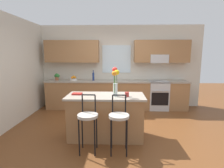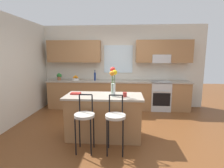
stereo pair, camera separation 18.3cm
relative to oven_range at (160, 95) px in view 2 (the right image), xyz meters
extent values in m
plane|color=brown|center=(-1.35, -1.68, -0.46)|extent=(14.00, 14.00, 0.00)
cube|color=beige|center=(-3.91, -1.38, 0.89)|extent=(0.12, 4.60, 2.70)
cube|color=beige|center=(-1.35, 0.38, 0.89)|extent=(5.60, 0.12, 2.70)
cube|color=#996B42|center=(-2.78, 0.15, 1.39)|extent=(1.73, 0.34, 0.70)
cube|color=#996B42|center=(0.09, 0.15, 1.39)|extent=(1.73, 0.34, 0.70)
cube|color=silver|center=(-1.35, 0.31, 1.14)|extent=(0.94, 0.03, 0.90)
cube|color=#B7BABC|center=(0.00, 0.12, 1.16)|extent=(0.56, 0.36, 0.26)
cube|color=#996B42|center=(-1.35, 0.02, -0.02)|extent=(4.50, 0.60, 0.88)
cube|color=#9E9384|center=(-1.35, 0.02, 0.44)|extent=(4.56, 0.64, 0.04)
cube|color=#B7BABC|center=(-1.45, 0.02, 0.39)|extent=(0.54, 0.38, 0.11)
cylinder|color=#B7BABC|center=(-1.45, 0.18, 0.57)|extent=(0.02, 0.02, 0.22)
cylinder|color=#B7BABC|center=(-1.45, 0.12, 0.68)|extent=(0.02, 0.12, 0.02)
cube|color=#B7BABC|center=(0.00, 0.00, 0.00)|extent=(0.60, 0.60, 0.92)
cube|color=black|center=(0.00, -0.29, -0.06)|extent=(0.52, 0.02, 0.40)
cylinder|color=#B7BABC|center=(0.00, -0.33, 0.20)|extent=(0.50, 0.02, 0.02)
cube|color=#996B42|center=(-1.55, -2.05, -0.02)|extent=(1.51, 0.63, 0.88)
cube|color=#9E9384|center=(-1.55, -2.05, 0.44)|extent=(1.59, 0.71, 0.04)
cylinder|color=black|center=(-1.96, -2.76, -0.13)|extent=(0.02, 0.02, 0.66)
cylinder|color=black|center=(-1.69, -2.76, -0.13)|extent=(0.02, 0.02, 0.66)
cylinder|color=black|center=(-1.96, -2.49, -0.13)|extent=(0.02, 0.02, 0.66)
cylinder|color=black|center=(-1.69, -2.49, -0.13)|extent=(0.02, 0.02, 0.66)
cylinder|color=#B2ADA3|center=(-1.82, -2.63, 0.23)|extent=(0.36, 0.36, 0.05)
cylinder|color=black|center=(-1.94, -2.49, 0.41)|extent=(0.02, 0.02, 0.32)
cylinder|color=black|center=(-1.71, -2.49, 0.41)|extent=(0.02, 0.02, 0.32)
cylinder|color=black|center=(-1.82, -2.49, 0.57)|extent=(0.23, 0.02, 0.02)
cylinder|color=black|center=(-1.41, -2.76, -0.13)|extent=(0.02, 0.02, 0.66)
cylinder|color=black|center=(-1.14, -2.76, -0.13)|extent=(0.02, 0.02, 0.66)
cylinder|color=black|center=(-1.41, -2.49, -0.13)|extent=(0.02, 0.02, 0.66)
cylinder|color=black|center=(-1.14, -2.49, -0.13)|extent=(0.02, 0.02, 0.66)
cylinder|color=#B2ADA3|center=(-1.27, -2.63, 0.23)|extent=(0.36, 0.36, 0.05)
cylinder|color=black|center=(-1.39, -2.49, 0.41)|extent=(0.02, 0.02, 0.32)
cylinder|color=black|center=(-1.16, -2.49, 0.41)|extent=(0.02, 0.02, 0.32)
cylinder|color=black|center=(-1.27, -2.49, 0.57)|extent=(0.23, 0.02, 0.02)
cylinder|color=silver|center=(-1.35, -2.12, 0.59)|extent=(0.09, 0.09, 0.26)
cylinder|color=#3D722D|center=(-1.32, -2.12, 0.74)|extent=(0.01, 0.01, 0.40)
sphere|color=yellow|center=(-1.32, -2.12, 0.94)|extent=(0.10, 0.10, 0.10)
cylinder|color=#3D722D|center=(-1.36, -2.09, 0.77)|extent=(0.01, 0.01, 0.45)
sphere|color=red|center=(-1.36, -2.09, 0.99)|extent=(0.11, 0.11, 0.11)
cylinder|color=#3D722D|center=(-1.37, -2.17, 0.73)|extent=(0.01, 0.01, 0.39)
sphere|color=orange|center=(-1.37, -2.17, 0.93)|extent=(0.10, 0.10, 0.10)
cylinder|color=#A52D28|center=(-1.11, -2.15, 0.51)|extent=(0.08, 0.08, 0.09)
cube|color=maroon|center=(-2.15, -2.00, 0.48)|extent=(0.20, 0.15, 0.03)
cylinder|color=silver|center=(-2.74, 0.02, 0.49)|extent=(0.24, 0.24, 0.06)
sphere|color=orange|center=(-2.68, 0.02, 0.56)|extent=(0.07, 0.07, 0.07)
sphere|color=orange|center=(-2.72, 0.08, 0.56)|extent=(0.08, 0.08, 0.08)
sphere|color=orange|center=(-2.78, 0.06, 0.56)|extent=(0.07, 0.07, 0.07)
sphere|color=orange|center=(-2.78, -0.01, 0.56)|extent=(0.07, 0.07, 0.07)
sphere|color=orange|center=(-2.74, 0.02, 0.59)|extent=(0.07, 0.07, 0.07)
cylinder|color=navy|center=(-2.09, 0.02, 0.59)|extent=(0.06, 0.06, 0.26)
cylinder|color=navy|center=(-2.09, 0.02, 0.75)|extent=(0.03, 0.03, 0.07)
cylinder|color=black|center=(-2.09, 0.02, 0.79)|extent=(0.03, 0.03, 0.02)
cylinder|color=#9E5B3D|center=(-3.29, 0.02, 0.52)|extent=(0.11, 0.11, 0.11)
sphere|color=#2D7A33|center=(-3.29, 0.02, 0.63)|extent=(0.11, 0.11, 0.11)
sphere|color=#2D7A33|center=(-3.33, 0.03, 0.60)|extent=(0.09, 0.09, 0.09)
sphere|color=#2D7A33|center=(-3.25, 0.01, 0.61)|extent=(0.11, 0.11, 0.11)
camera|label=1|loc=(-1.30, -5.53, 1.28)|focal=27.84mm
camera|label=2|loc=(-1.11, -5.52, 1.28)|focal=27.84mm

